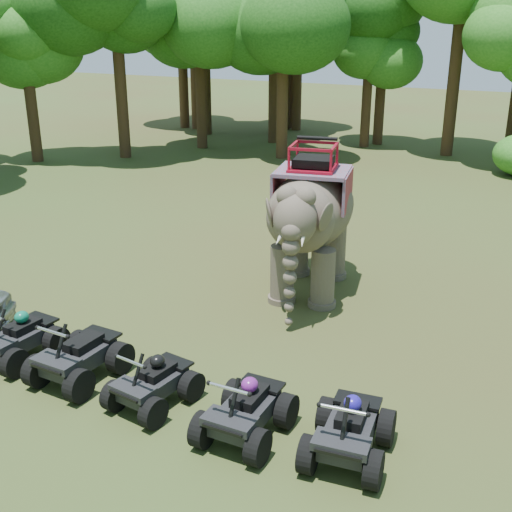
{
  "coord_description": "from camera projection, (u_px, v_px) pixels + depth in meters",
  "views": [
    {
      "loc": [
        5.5,
        -10.04,
        6.59
      ],
      "look_at": [
        0.0,
        1.2,
        1.9
      ],
      "focal_mm": 45.0,
      "sensor_mm": 36.0,
      "label": 1
    }
  ],
  "objects": [
    {
      "name": "ground",
      "position": [
        230.0,
        362.0,
        13.02
      ],
      "size": [
        110.0,
        110.0,
        0.0
      ],
      "primitive_type": "plane",
      "color": "#47381E",
      "rests_on": "ground"
    },
    {
      "name": "elephant",
      "position": [
        311.0,
        218.0,
        15.87
      ],
      "size": [
        2.82,
        4.83,
        3.81
      ],
      "primitive_type": null,
      "rotation": [
        0.0,
        0.0,
        0.19
      ],
      "color": "#4D4338",
      "rests_on": "ground"
    },
    {
      "name": "atv_0",
      "position": [
        17.0,
        331.0,
        12.96
      ],
      "size": [
        1.34,
        1.75,
        1.23
      ],
      "primitive_type": null,
      "rotation": [
        0.0,
        0.0,
        -0.08
      ],
      "color": "black",
      "rests_on": "ground"
    },
    {
      "name": "atv_1",
      "position": [
        78.0,
        349.0,
        12.2
      ],
      "size": [
        1.37,
        1.82,
        1.31
      ],
      "primitive_type": null,
      "rotation": [
        0.0,
        0.0,
        -0.05
      ],
      "color": "black",
      "rests_on": "ground"
    },
    {
      "name": "atv_2",
      "position": [
        153.0,
        376.0,
        11.4
      ],
      "size": [
        1.36,
        1.71,
        1.16
      ],
      "primitive_type": null,
      "rotation": [
        0.0,
        0.0,
        -0.15
      ],
      "color": "black",
      "rests_on": "ground"
    },
    {
      "name": "atv_3",
      "position": [
        246.0,
        403.0,
        10.53
      ],
      "size": [
        1.25,
        1.71,
        1.26
      ],
      "primitive_type": null,
      "rotation": [
        0.0,
        0.0,
        -0.01
      ],
      "color": "black",
      "rests_on": "ground"
    },
    {
      "name": "atv_4",
      "position": [
        350.0,
        423.0,
        10.01
      ],
      "size": [
        1.41,
        1.82,
        1.27
      ],
      "primitive_type": null,
      "rotation": [
        0.0,
        0.0,
        0.1
      ],
      "color": "black",
      "rests_on": "ground"
    },
    {
      "name": "tree_0",
      "position": [
        457.0,
        54.0,
        30.74
      ],
      "size": [
        6.88,
        6.88,
        9.83
      ],
      "primitive_type": null,
      "color": "#195114",
      "rests_on": "ground"
    },
    {
      "name": "tree_26",
      "position": [
        29.0,
        81.0,
        29.79
      ],
      "size": [
        5.29,
        5.29,
        7.56
      ],
      "primitive_type": null,
      "color": "#195114",
      "rests_on": "ground"
    },
    {
      "name": "tree_27",
      "position": [
        119.0,
        66.0,
        30.48
      ],
      "size": [
        6.14,
        6.14,
        8.78
      ],
      "primitive_type": null,
      "color": "#195114",
      "rests_on": "ground"
    },
    {
      "name": "tree_28",
      "position": [
        200.0,
        68.0,
        32.89
      ],
      "size": [
        5.73,
        5.73,
        8.19
      ],
      "primitive_type": null,
      "color": "#195114",
      "rests_on": "ground"
    },
    {
      "name": "tree_29",
      "position": [
        283.0,
        69.0,
        30.34
      ],
      "size": [
        5.96,
        5.96,
        8.51
      ],
      "primitive_type": null,
      "color": "#195114",
      "rests_on": "ground"
    },
    {
      "name": "tree_30",
      "position": [
        368.0,
        82.0,
        33.36
      ],
      "size": [
        4.73,
        4.73,
        6.75
      ],
      "primitive_type": null,
      "color": "#195114",
      "rests_on": "ground"
    },
    {
      "name": "tree_31",
      "position": [
        382.0,
        72.0,
        33.95
      ],
      "size": [
        5.38,
        5.38,
        7.68
      ],
      "primitive_type": null,
      "color": "#195114",
      "rests_on": "ground"
    },
    {
      "name": "tree_32",
      "position": [
        182.0,
        48.0,
        38.89
      ],
      "size": [
        6.72,
        6.72,
        9.6
      ],
      "primitive_type": null,
      "color": "#195114",
      "rests_on": "ground"
    },
    {
      "name": "tree_33",
      "position": [
        276.0,
        41.0,
        36.29
      ],
      "size": [
        7.42,
        7.42,
        10.6
      ],
      "primitive_type": null,
      "color": "#195114",
      "rests_on": "ground"
    },
    {
      "name": "tree_34",
      "position": [
        204.0,
        37.0,
        36.31
      ],
      "size": [
        7.65,
        7.65,
        10.93
      ],
      "primitive_type": null,
      "color": "#195114",
      "rests_on": "ground"
    },
    {
      "name": "tree_36",
      "position": [
        286.0,
        69.0,
        38.62
      ],
      "size": [
        5.08,
        5.08,
        7.26
      ],
      "primitive_type": null,
      "color": "#195114",
      "rests_on": "ground"
    },
    {
      "name": "tree_37",
      "position": [
        194.0,
        52.0,
        38.5
      ],
      "size": [
        6.39,
        6.39,
        9.13
      ],
      "primitive_type": null,
      "color": "#195114",
      "rests_on": "ground"
    },
    {
      "name": "tree_38",
      "position": [
        274.0,
        57.0,
        34.17
      ],
      "size": [
        6.4,
        6.4,
        9.14
      ],
      "primitive_type": null,
      "color": "#195114",
      "rests_on": "ground"
    },
    {
      "name": "tree_41",
      "position": [
        298.0,
        52.0,
        38.07
      ],
      "size": [
        6.42,
        6.42,
        9.17
      ],
      "primitive_type": null,
      "color": "#195114",
      "rests_on": "ground"
    },
    {
      "name": "tree_42",
      "position": [
        290.0,
        55.0,
        38.93
      ],
      "size": [
        6.18,
        6.18,
        8.82
      ],
      "primitive_type": null,
      "color": "#195114",
      "rests_on": "ground"
    }
  ]
}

